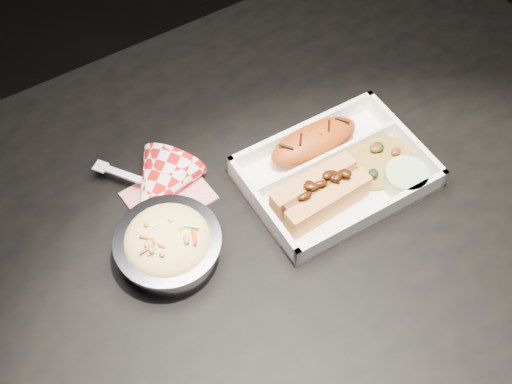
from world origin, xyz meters
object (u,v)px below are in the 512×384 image
food_tray (335,176)px  foil_coleslaw_cup (168,244)px  dining_table (270,242)px  hotdog (320,193)px  fried_pastry (314,142)px  napkin_fork (158,188)px

food_tray → foil_coleslaw_cup: size_ratio=1.84×
dining_table → foil_coleslaw_cup: (-0.15, 0.01, 0.12)m
dining_table → hotdog: hotdog is taller
dining_table → fried_pastry: size_ratio=8.46×
dining_table → food_tray: (0.10, -0.01, 0.10)m
fried_pastry → napkin_fork: (-0.22, 0.06, -0.01)m
foil_coleslaw_cup → napkin_fork: (0.03, 0.10, -0.01)m
fried_pastry → napkin_fork: napkin_fork is taller
food_tray → napkin_fork: napkin_fork is taller
food_tray → dining_table: bearing=177.5°
dining_table → fried_pastry: (0.10, 0.05, 0.12)m
foil_coleslaw_cup → fried_pastry: bearing=8.7°
napkin_fork → food_tray: bearing=28.5°
dining_table → foil_coleslaw_cup: foil_coleslaw_cup is taller
food_tray → fried_pastry: size_ratio=1.80×
dining_table → fried_pastry: bearing=24.7°
napkin_fork → fried_pastry: bearing=41.0°
fried_pastry → foil_coleslaw_cup: foil_coleslaw_cup is taller
fried_pastry → foil_coleslaw_cup: 0.26m
dining_table → hotdog: (0.06, -0.03, 0.12)m
food_tray → napkin_fork: (-0.22, 0.11, 0.01)m
dining_table → hotdog: bearing=-29.9°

